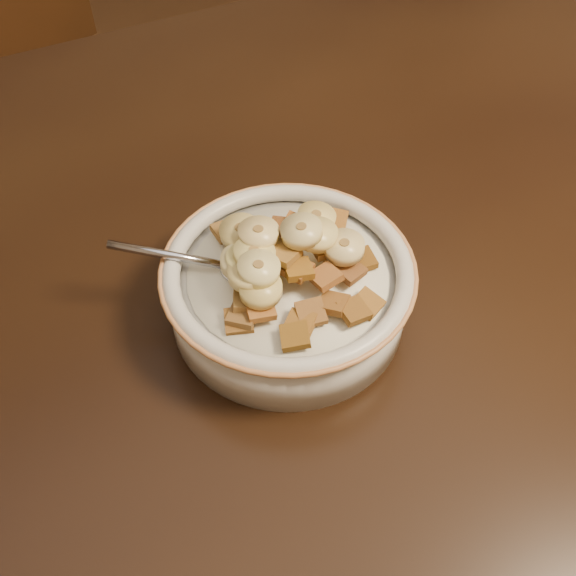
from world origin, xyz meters
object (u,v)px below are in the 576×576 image
cereal_bowl (288,294)px  chair (35,107)px  spoon (249,269)px  table (335,241)px

cereal_bowl → chair: bearing=94.6°
spoon → table: bearing=147.4°
table → spoon: bearing=-154.3°
chair → cereal_bowl: size_ratio=5.07×
table → chair: (-0.16, 0.78, -0.25)m
chair → table: bearing=-102.9°
chair → spoon: 0.89m
table → spoon: (-0.11, -0.05, 0.07)m
cereal_bowl → spoon: bearing=146.6°
chair → spoon: (0.04, -0.83, 0.32)m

